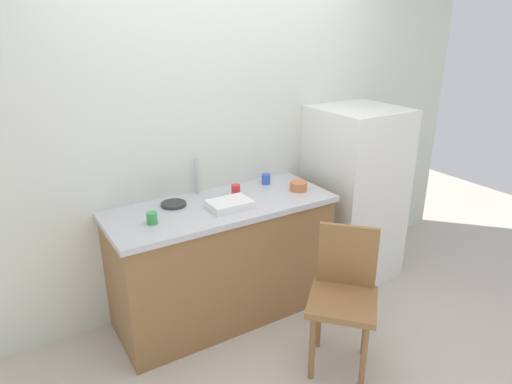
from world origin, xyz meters
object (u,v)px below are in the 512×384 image
object	(u,v)px
dish_tray	(230,204)
cup_red	(236,190)
chair	(344,292)
terracotta_bowl	(299,186)
cup_blue	(266,179)
refrigerator	(354,194)
cup_green	(152,218)
hotplate	(174,204)

from	to	relation	value
dish_tray	cup_red	world-z (taller)	cup_red
chair	terracotta_bowl	xyz separation A→B (m)	(0.21, 0.76, 0.41)
dish_tray	chair	bearing A→B (deg)	-62.85
chair	dish_tray	world-z (taller)	dish_tray
terracotta_bowl	cup_blue	world-z (taller)	cup_blue
refrigerator	cup_blue	size ratio (longest dim) A/B	18.41
chair	cup_blue	xyz separation A→B (m)	(0.08, 1.01, 0.42)
chair	cup_red	xyz separation A→B (m)	(-0.24, 0.90, 0.42)
dish_tray	cup_blue	size ratio (longest dim) A/B	3.64
cup_green	hotplate	bearing A→B (deg)	42.29
cup_blue	terracotta_bowl	bearing A→B (deg)	-62.62
chair	dish_tray	distance (m)	0.92
dish_tray	hotplate	size ratio (longest dim) A/B	1.65
hotplate	cup_green	world-z (taller)	cup_green
chair	terracotta_bowl	size ratio (longest dim) A/B	7.09
chair	cup_red	distance (m)	1.02
cup_green	refrigerator	bearing A→B (deg)	1.56
chair	terracotta_bowl	distance (m)	0.89
hotplate	chair	bearing A→B (deg)	-54.79
refrigerator	cup_red	world-z (taller)	refrigerator
chair	cup_blue	bearing A→B (deg)	132.01
hotplate	cup_red	xyz separation A→B (m)	(0.44, -0.07, 0.03)
chair	dish_tray	xyz separation A→B (m)	(-0.38, 0.74, 0.40)
hotplate	cup_red	distance (m)	0.45
terracotta_bowl	cup_red	distance (m)	0.47
cup_red	cup_blue	world-z (taller)	cup_red
refrigerator	chair	bearing A→B (deg)	-135.27
chair	dish_tray	size ratio (longest dim) A/B	3.18
refrigerator	cup_red	bearing A→B (deg)	175.42
dish_tray	cup_red	xyz separation A→B (m)	(0.14, 0.16, 0.02)
dish_tray	refrigerator	bearing A→B (deg)	3.63
dish_tray	cup_blue	bearing A→B (deg)	30.19
dish_tray	cup_blue	world-z (taller)	cup_blue
dish_tray	cup_green	xyz separation A→B (m)	(-0.52, 0.03, 0.01)
cup_blue	cup_green	bearing A→B (deg)	-166.35
hotplate	dish_tray	bearing A→B (deg)	-37.00
chair	hotplate	world-z (taller)	hotplate
cup_red	terracotta_bowl	bearing A→B (deg)	-16.93
chair	cup_green	bearing A→B (deg)	-173.71
dish_tray	cup_green	size ratio (longest dim) A/B	3.87
terracotta_bowl	cup_green	distance (m)	1.11
chair	cup_blue	world-z (taller)	cup_blue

